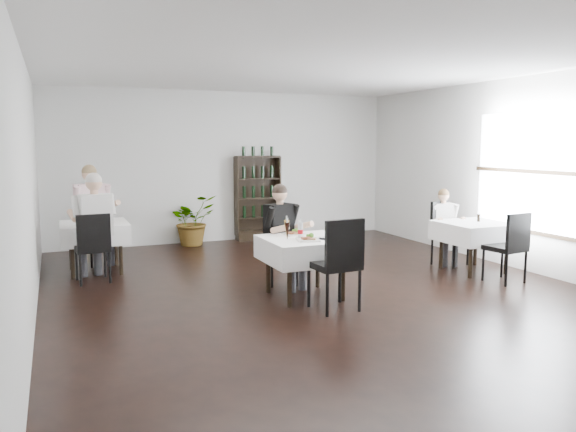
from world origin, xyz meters
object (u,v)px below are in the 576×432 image
at_px(potted_tree, 192,220).
at_px(main_table, 305,249).
at_px(diner_main, 283,228).
at_px(wine_shelf, 258,199).

bearing_deg(potted_tree, main_table, -83.34).
distance_m(main_table, potted_tree, 4.23).
height_order(main_table, diner_main, diner_main).
height_order(wine_shelf, diner_main, wine_shelf).
height_order(wine_shelf, main_table, wine_shelf).
relative_size(wine_shelf, potted_tree, 1.79).
height_order(potted_tree, diner_main, diner_main).
bearing_deg(diner_main, wine_shelf, 75.49).
bearing_deg(main_table, diner_main, 98.12).
xyz_separation_m(wine_shelf, diner_main, (-0.98, -3.78, -0.02)).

